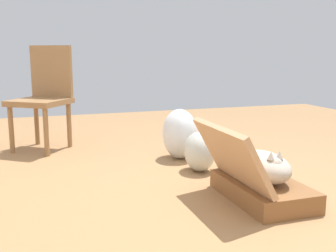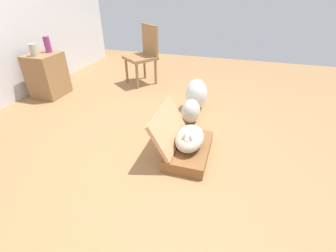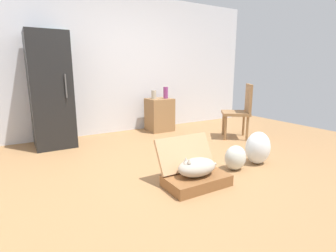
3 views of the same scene
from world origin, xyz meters
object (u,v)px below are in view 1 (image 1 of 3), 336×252
Objects in this scene: plastic_bag_white at (200,152)px; plastic_bag_clear at (180,134)px; suitcase_base at (262,190)px; cat at (264,166)px; chair at (44,94)px.

plastic_bag_clear is at bearing 1.44° from plastic_bag_white.
plastic_bag_white is 0.41m from plastic_bag_clear.
plastic_bag_clear is (1.09, 0.14, 0.15)m from suitcase_base.
plastic_bag_white is (0.69, 0.13, 0.09)m from suitcase_base.
cat is 0.54× the size of chair.
plastic_bag_clear is 0.44× the size of chair.
chair is (1.86, 1.21, 0.46)m from suitcase_base.
suitcase_base is 0.71m from plastic_bag_white.
chair is (1.86, 1.21, 0.30)m from cat.
suitcase_base is at bearing -169.30° from plastic_bag_white.
cat is at bearing 175.93° from suitcase_base.
plastic_bag_white reaches higher than suitcase_base.
plastic_bag_clear is (1.10, 0.14, -0.00)m from cat.
suitcase_base is 0.15m from cat.
cat is at bearing -20.12° from chair.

